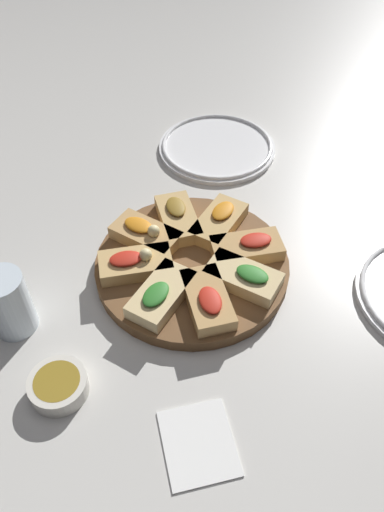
{
  "coord_description": "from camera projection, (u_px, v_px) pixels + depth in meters",
  "views": [
    {
      "loc": [
        0.46,
        -0.31,
        0.64
      ],
      "look_at": [
        0.0,
        0.0,
        0.03
      ],
      "focal_mm": 35.0,
      "sensor_mm": 36.0,
      "label": 1
    }
  ],
  "objects": [
    {
      "name": "focaccia_slice_6",
      "position": [
        146.0,
        234.0,
        0.85
      ],
      "size": [
        0.13,
        0.1,
        0.04
      ],
      "color": "tan",
      "rests_on": "serving_board"
    },
    {
      "name": "focaccia_slice_1",
      "position": [
        208.0,
        299.0,
        0.76
      ],
      "size": [
        0.13,
        0.1,
        0.03
      ],
      "color": "tan",
      "rests_on": "serving_board"
    },
    {
      "name": "plate_left",
      "position": [
        217.0,
        147.0,
        1.08
      ],
      "size": [
        0.25,
        0.25,
        0.02
      ],
      "color": "white",
      "rests_on": "ground_plane"
    },
    {
      "name": "focaccia_slice_2",
      "position": [
        244.0,
        277.0,
        0.79
      ],
      "size": [
        0.13,
        0.11,
        0.03
      ],
      "color": "#E5C689",
      "rests_on": "serving_board"
    },
    {
      "name": "focaccia_slice_4",
      "position": [
        219.0,
        222.0,
        0.88
      ],
      "size": [
        0.1,
        0.13,
        0.03
      ],
      "color": "tan",
      "rests_on": "serving_board"
    },
    {
      "name": "focaccia_slice_5",
      "position": [
        178.0,
        218.0,
        0.88
      ],
      "size": [
        0.13,
        0.09,
        0.03
      ],
      "color": "tan",
      "rests_on": "serving_board"
    },
    {
      "name": "focaccia_slice_3",
      "position": [
        247.0,
        247.0,
        0.83
      ],
      "size": [
        0.1,
        0.13,
        0.03
      ],
      "color": "tan",
      "rests_on": "serving_board"
    },
    {
      "name": "serving_board",
      "position": [
        192.0,
        265.0,
        0.84
      ],
      "size": [
        0.32,
        0.32,
        0.02
      ],
      "primitive_type": "cylinder",
      "color": "brown",
      "rests_on": "ground_plane"
    },
    {
      "name": "focaccia_slice_0",
      "position": [
        161.0,
        294.0,
        0.77
      ],
      "size": [
        0.1,
        0.13,
        0.03
      ],
      "color": "#E5C689",
      "rests_on": "serving_board"
    },
    {
      "name": "ground_plane",
      "position": [
        192.0,
        270.0,
        0.85
      ],
      "size": [
        3.0,
        3.0,
        0.0
      ],
      "primitive_type": "plane",
      "color": "beige"
    },
    {
      "name": "water_glass",
      "position": [
        8.0,
        303.0,
        0.73
      ],
      "size": [
        0.07,
        0.07,
        0.11
      ],
      "primitive_type": "cylinder",
      "color": "silver",
      "rests_on": "ground_plane"
    },
    {
      "name": "focaccia_slice_7",
      "position": [
        135.0,
        263.0,
        0.81
      ],
      "size": [
        0.1,
        0.13,
        0.04
      ],
      "color": "tan",
      "rests_on": "serving_board"
    },
    {
      "name": "dipping_bowl",
      "position": [
        58.0,
        385.0,
        0.68
      ],
      "size": [
        0.08,
        0.08,
        0.03
      ],
      "color": "silver",
      "rests_on": "ground_plane"
    },
    {
      "name": "napkin_stack",
      "position": [
        199.0,
        443.0,
        0.64
      ],
      "size": [
        0.13,
        0.12,
        0.01
      ],
      "primitive_type": "cube",
      "rotation": [
        0.0,
        0.0,
        -0.36
      ],
      "color": "white",
      "rests_on": "ground_plane"
    }
  ]
}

